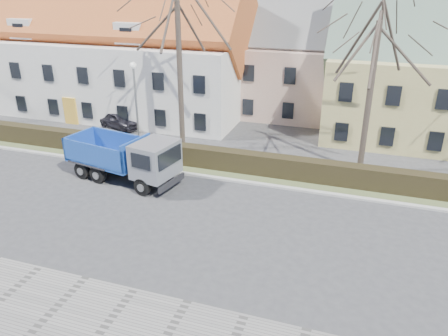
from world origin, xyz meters
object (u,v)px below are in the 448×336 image
(cart_frame, at_px, (117,162))
(parked_car_a, at_px, (119,120))
(dump_truck, at_px, (120,156))
(streetlight, at_px, (137,109))

(cart_frame, relative_size, parked_car_a, 0.18)
(dump_truck, relative_size, cart_frame, 10.19)
(streetlight, xyz_separation_m, parked_car_a, (-4.18, 4.29, -2.46))
(streetlight, distance_m, parked_car_a, 6.48)
(dump_truck, distance_m, cart_frame, 2.21)
(dump_truck, distance_m, parked_car_a, 9.97)
(parked_car_a, bearing_deg, cart_frame, -132.74)
(streetlight, bearing_deg, dump_truck, -76.31)
(parked_car_a, bearing_deg, dump_truck, -130.96)
(streetlight, relative_size, cart_frame, 8.81)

